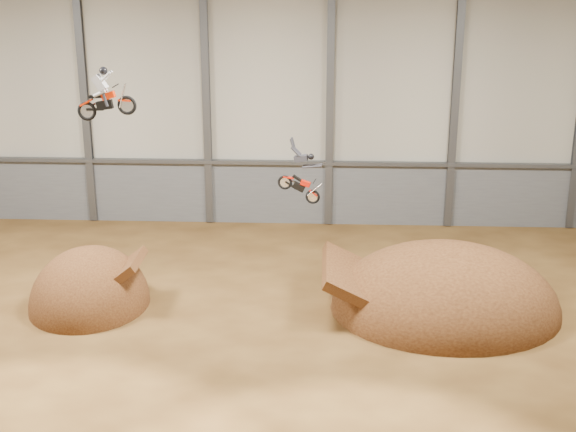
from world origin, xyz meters
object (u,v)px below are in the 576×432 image
object	(u,v)px
landing_ramp	(444,309)
takeoff_ramp	(91,305)
fmx_rider_b	(296,171)
fmx_rider_a	(107,90)

from	to	relation	value
landing_ramp	takeoff_ramp	bearing A→B (deg)	-179.06
fmx_rider_b	fmx_rider_a	bearing A→B (deg)	-153.86
takeoff_ramp	fmx_rider_b	distance (m)	10.67
fmx_rider_a	fmx_rider_b	distance (m)	8.60
fmx_rider_a	fmx_rider_b	xyz separation A→B (m)	(7.34, 2.38, -3.81)
takeoff_ramp	fmx_rider_b	size ratio (longest dim) A/B	2.24
takeoff_ramp	landing_ramp	size ratio (longest dim) A/B	0.60
landing_ramp	fmx_rider_a	xyz separation A→B (m)	(-13.80, -0.68, 9.44)
landing_ramp	fmx_rider_a	world-z (taller)	fmx_rider_a
landing_ramp	fmx_rider_b	distance (m)	8.74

